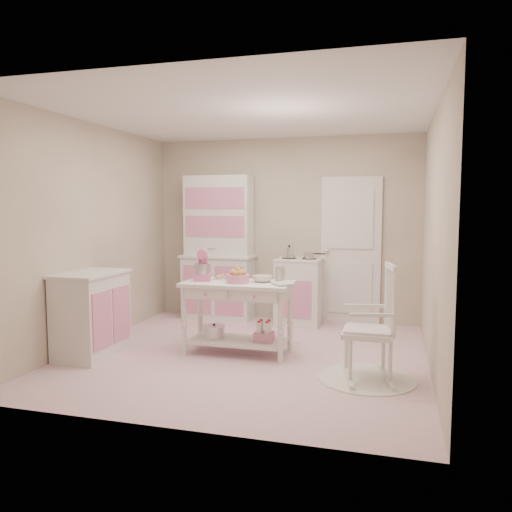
{
  "coord_description": "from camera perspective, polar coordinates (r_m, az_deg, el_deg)",
  "views": [
    {
      "loc": [
        1.53,
        -5.12,
        1.61
      ],
      "look_at": [
        -0.05,
        0.55,
        1.04
      ],
      "focal_mm": 35.0,
      "sensor_mm": 36.0,
      "label": 1
    }
  ],
  "objects": [
    {
      "name": "room_shell",
      "position": [
        5.35,
        -1.07,
        5.9
      ],
      "size": [
        3.84,
        3.84,
        2.62
      ],
      "color": "#CD809C",
      "rests_on": "ground"
    },
    {
      "name": "door",
      "position": [
        7.04,
        10.78,
        0.6
      ],
      "size": [
        0.82,
        0.05,
        2.04
      ],
      "primitive_type": "cube",
      "color": "silver",
      "rests_on": "ground"
    },
    {
      "name": "hutch",
      "position": [
        7.24,
        -4.35,
        0.97
      ],
      "size": [
        1.06,
        0.5,
        2.08
      ],
      "primitive_type": "cube",
      "color": "silver",
      "rests_on": "ground"
    },
    {
      "name": "stove",
      "position": [
        6.95,
        4.92,
        -4.04
      ],
      "size": [
        0.62,
        0.57,
        0.92
      ],
      "primitive_type": "cube",
      "color": "silver",
      "rests_on": "ground"
    },
    {
      "name": "base_cabinet",
      "position": [
        5.75,
        -18.3,
        -6.33
      ],
      "size": [
        0.54,
        0.84,
        0.92
      ],
      "primitive_type": "cube",
      "color": "silver",
      "rests_on": "ground"
    },
    {
      "name": "lace_rug",
      "position": [
        4.97,
        12.54,
        -13.48
      ],
      "size": [
        0.92,
        0.92,
        0.01
      ],
      "primitive_type": "cylinder",
      "color": "white",
      "rests_on": "ground"
    },
    {
      "name": "rocking_chair",
      "position": [
        4.82,
        12.68,
        -7.35
      ],
      "size": [
        0.62,
        0.8,
        1.1
      ],
      "primitive_type": "cube",
      "rotation": [
        0.0,
        0.0,
        0.2
      ],
      "color": "silver",
      "rests_on": "ground"
    },
    {
      "name": "work_table",
      "position": [
        5.56,
        -2.1,
        -7.07
      ],
      "size": [
        1.2,
        0.6,
        0.8
      ],
      "primitive_type": "cube",
      "color": "silver",
      "rests_on": "ground"
    },
    {
      "name": "stand_mixer",
      "position": [
        5.62,
        -6.14,
        -1.06
      ],
      "size": [
        0.27,
        0.33,
        0.34
      ],
      "primitive_type": "cube",
      "rotation": [
        0.0,
        0.0,
        0.3
      ],
      "color": "#D65A91",
      "rests_on": "work_table"
    },
    {
      "name": "cookie_tray",
      "position": [
        5.7,
        -3.0,
        -2.59
      ],
      "size": [
        0.34,
        0.24,
        0.02
      ],
      "primitive_type": "cube",
      "color": "silver",
      "rests_on": "work_table"
    },
    {
      "name": "bread_basket",
      "position": [
        5.43,
        -2.07,
        -2.61
      ],
      "size": [
        0.25,
        0.25,
        0.09
      ],
      "primitive_type": "cylinder",
      "color": "pink",
      "rests_on": "work_table"
    },
    {
      "name": "mixing_bowl",
      "position": [
        5.49,
        0.73,
        -2.62
      ],
      "size": [
        0.23,
        0.23,
        0.07
      ],
      "primitive_type": "imported",
      "color": "silver",
      "rests_on": "work_table"
    },
    {
      "name": "metal_pitcher",
      "position": [
        5.51,
        2.75,
        -2.06
      ],
      "size": [
        0.1,
        0.1,
        0.17
      ],
      "primitive_type": "cylinder",
      "color": "silver",
      "rests_on": "work_table"
    },
    {
      "name": "recipe_book",
      "position": [
        5.25,
        2.18,
        -3.25
      ],
      "size": [
        0.29,
        0.31,
        0.02
      ],
      "primitive_type": "imported",
      "rotation": [
        0.0,
        0.0,
        0.62
      ],
      "color": "silver",
      "rests_on": "work_table"
    }
  ]
}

